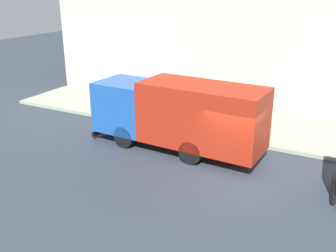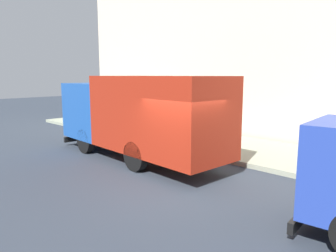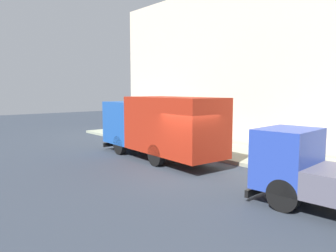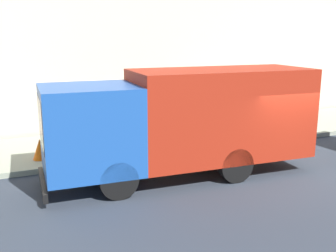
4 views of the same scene
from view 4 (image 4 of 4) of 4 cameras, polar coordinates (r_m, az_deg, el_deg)
ground at (r=12.79m, az=16.77°, el=-6.59°), size 80.00×80.00×0.00m
sidewalk at (r=16.81m, az=5.53°, el=-1.12°), size 4.24×30.00×0.17m
building_facade at (r=18.66m, az=1.83°, el=16.14°), size 0.50×30.00×10.39m
large_utility_truck at (r=11.64m, az=2.38°, el=1.06°), size 2.74×8.14×3.18m
pedestrian_walking at (r=13.12m, az=-12.75°, el=-1.19°), size 0.38×0.38×1.60m
pedestrian_standing at (r=14.61m, az=-1.79°, el=0.68°), size 0.48×0.48×1.66m
pedestrian_third at (r=14.54m, az=-13.96°, el=0.45°), size 0.46×0.46×1.74m
traffic_cone_orange at (r=13.63m, az=-17.95°, el=-3.18°), size 0.48×0.48×0.69m
street_sign_post at (r=13.45m, az=-5.81°, el=1.81°), size 0.44×0.08×2.35m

